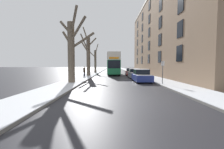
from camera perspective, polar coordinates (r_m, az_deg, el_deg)
ground_plane at (r=9.02m, az=4.58°, el=-9.38°), size 320.00×320.00×0.00m
sidewalk_left at (r=61.96m, az=-4.49°, el=1.73°), size 2.85×130.00×0.16m
sidewalk_right at (r=62.09m, az=5.45°, el=1.73°), size 2.85×130.00×0.16m
terrace_facade_right at (r=33.58m, az=21.48°, el=14.13°), size 9.10×39.56×16.65m
bare_tree_left_0 at (r=16.91m, az=-15.25°, el=9.35°), size 3.76×2.49×7.89m
bare_tree_left_1 at (r=27.37m, az=-9.33°, el=7.67°), size 3.03×2.60×9.11m
bare_tree_left_2 at (r=38.15m, az=-6.63°, el=5.41°), size 2.85×2.42×7.58m
double_decker_bus at (r=32.01m, az=0.44°, el=4.47°), size 2.50×10.15×4.49m
parked_car_0 at (r=18.59m, az=10.97°, el=-0.55°), size 1.88×4.27×1.55m
parked_car_1 at (r=24.11m, az=8.39°, el=0.34°), size 1.85×4.04×1.49m
parked_car_2 at (r=29.65m, az=6.77°, el=0.93°), size 1.80×4.46×1.48m
pedestrian_left_sidewalk at (r=25.31m, az=-10.72°, el=1.14°), size 0.39×0.39×1.80m
street_sign_post at (r=15.54m, az=18.53°, el=1.10°), size 0.32×0.07×2.44m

